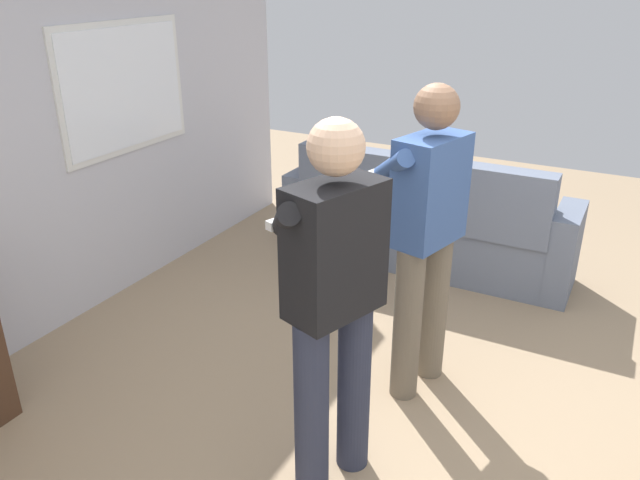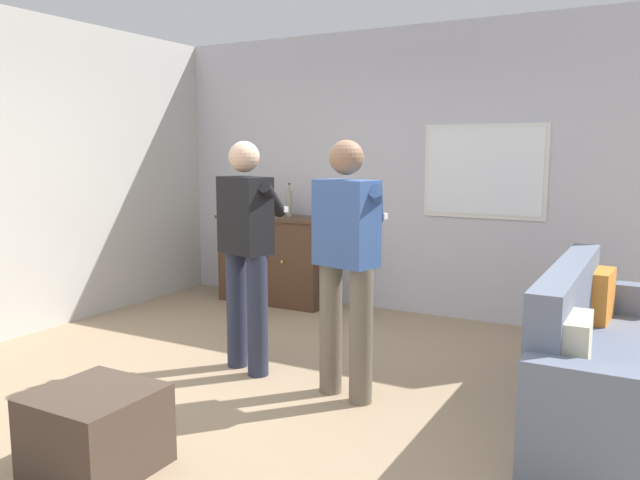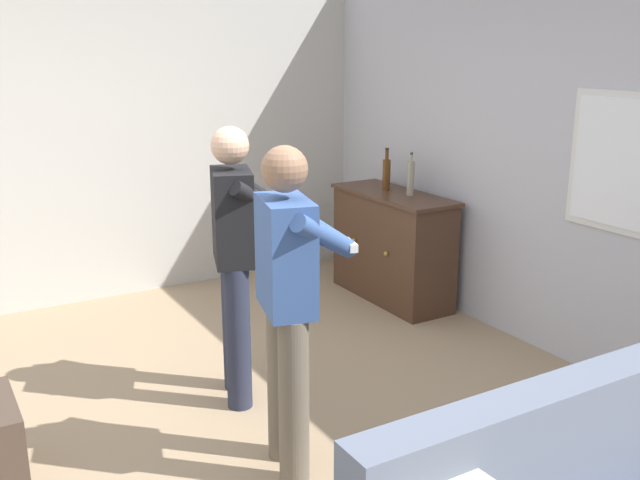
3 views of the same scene
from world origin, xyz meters
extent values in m
plane|color=#9E8466|center=(0.00, 0.00, 0.00)|extent=(10.40, 10.40, 0.00)
cube|color=silver|center=(0.00, 2.66, 1.40)|extent=(5.20, 0.12, 2.80)
cube|color=silver|center=(0.78, 2.60, 1.42)|extent=(1.14, 0.02, 0.87)
cube|color=white|center=(0.78, 2.59, 1.42)|extent=(1.06, 0.03, 0.79)
cube|color=slate|center=(1.98, 0.81, 0.21)|extent=(0.55, 1.90, 0.42)
cube|color=slate|center=(1.78, 0.81, 0.67)|extent=(0.18, 1.90, 0.51)
cube|color=slate|center=(1.98, 1.85, 0.32)|extent=(0.55, 0.18, 0.64)
cube|color=slate|center=(1.98, -0.22, 0.32)|extent=(0.55, 0.18, 0.64)
cube|color=orange|center=(1.91, 1.52, 0.60)|extent=(0.16, 0.41, 0.36)
cube|color=beige|center=(1.91, 0.11, 0.60)|extent=(0.16, 0.41, 0.36)
cylinder|color=#282D42|center=(-0.49, 0.47, 0.44)|extent=(0.15, 0.15, 0.88)
cylinder|color=#282D42|center=(-0.24, 0.38, 0.44)|extent=(0.15, 0.15, 0.88)
cube|color=black|center=(-0.36, 0.42, 1.16)|extent=(0.45, 0.34, 0.55)
sphere|color=#D8AD8C|center=(-0.36, 0.42, 1.57)|extent=(0.22, 0.22, 0.22)
cylinder|color=black|center=(-0.42, 0.61, 1.27)|extent=(0.41, 0.33, 0.29)
cylinder|color=black|center=(-0.20, 0.54, 1.27)|extent=(0.21, 0.44, 0.29)
cube|color=white|center=(-0.26, 0.73, 1.18)|extent=(0.15, 0.09, 0.04)
cylinder|color=#6B6051|center=(0.37, 0.36, 0.44)|extent=(0.15, 0.15, 0.88)
cylinder|color=#6B6051|center=(0.62, 0.29, 0.44)|extent=(0.15, 0.15, 0.88)
cube|color=#385693|center=(0.49, 0.32, 1.16)|extent=(0.44, 0.31, 0.55)
sphere|color=#8C664C|center=(0.49, 0.32, 1.57)|extent=(0.22, 0.22, 0.22)
cylinder|color=#385693|center=(0.42, 0.51, 1.27)|extent=(0.39, 0.35, 0.29)
cylinder|color=#385693|center=(0.64, 0.45, 1.27)|extent=(0.24, 0.44, 0.29)
cube|color=white|center=(0.57, 0.63, 1.18)|extent=(0.16, 0.08, 0.04)
camera|label=1|loc=(-2.35, -0.56, 2.18)|focal=35.00mm
camera|label=2|loc=(2.25, -3.20, 1.61)|focal=35.00mm
camera|label=3|loc=(3.38, -1.18, 2.13)|focal=40.00mm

